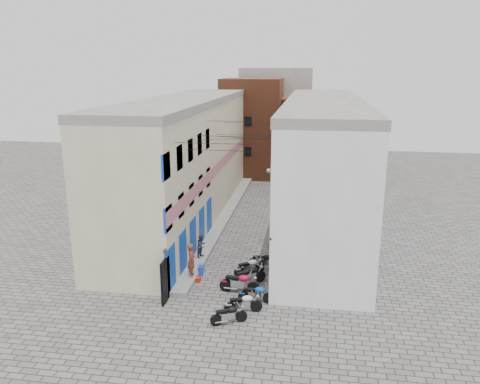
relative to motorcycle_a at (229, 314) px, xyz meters
The scene contains 21 objects.
ground 2.25m from the motorcycle_a, 114.34° to the left, with size 90.00×90.00×0.00m, color #5A5755.
plinth 15.29m from the motorcycle_a, 101.14° to the left, with size 0.90×26.00×0.25m, color slate.
building_left 16.55m from the motorcycle_a, 111.49° to the left, with size 5.10×27.00×9.00m.
building_right 16.05m from the motorcycle_a, 74.72° to the left, with size 5.94×26.00×9.00m.
building_far_brick_left 30.47m from the motorcycle_a, 95.53° to the left, with size 6.00×6.00×10.00m, color brown.
building_far_brick_right 32.26m from the motorcycle_a, 86.25° to the left, with size 5.00×6.00×8.00m, color brown.
building_far_concrete 36.35m from the motorcycle_a, 91.44° to the left, with size 8.00×5.00×11.00m, color slate.
far_shopfront 27.22m from the motorcycle_a, 91.90° to the left, with size 2.00×0.30×2.40m, color black.
overhead_wires 11.73m from the motorcycle_a, 95.35° to the left, with size 5.80×13.02×1.32m.
motorcycle_a is the anchor object (origin of this frame).
motorcycle_b 1.17m from the motorcycle_a, 65.03° to the left, with size 0.58×1.83×1.06m, color silver, non-canonical shape.
motorcycle_c 2.33m from the motorcycle_a, 65.38° to the left, with size 0.56×1.78×1.03m, color #0B47B1, non-canonical shape.
motorcycle_d 3.01m from the motorcycle_a, 89.57° to the left, with size 0.67×2.11×1.22m, color maroon, non-canonical shape.
motorcycle_e 4.02m from the motorcycle_a, 84.55° to the left, with size 0.63×1.98×1.15m, color black, non-canonical shape.
motorcycle_f 5.18m from the motorcycle_a, 87.51° to the left, with size 0.58×1.84×1.07m, color #B0B1B5, non-canonical shape.
motorcycle_g 6.23m from the motorcycle_a, 81.62° to the left, with size 0.56×1.77×1.02m, color black, non-canonical shape.
person_a 4.96m from the motorcycle_a, 124.08° to the left, with size 0.67×0.44×1.83m, color brown.
person_b 7.29m from the motorcycle_a, 112.97° to the left, with size 0.68×0.53×1.39m, color #313449.
water_jug_near 5.34m from the motorcycle_a, 117.36° to the left, with size 0.31×0.31×0.49m, color #253BBC.
water_jug_far 5.68m from the motorcycle_a, 115.63° to the left, with size 0.34×0.34×0.53m, color #297ECE.
red_crate 4.65m from the motorcycle_a, 121.97° to the left, with size 0.39×0.29×0.24m, color #B1210C.
Camera 1 is at (4.30, -20.43, 11.19)m, focal length 35.00 mm.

